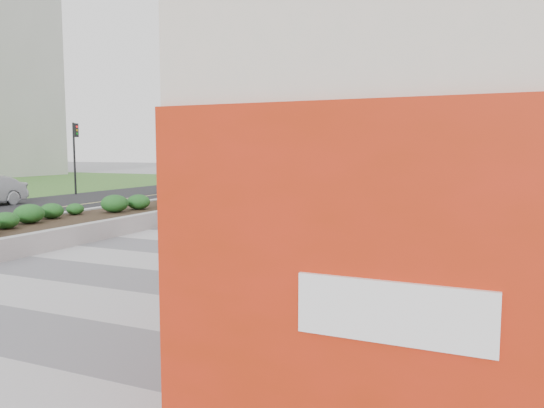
{
  "coord_description": "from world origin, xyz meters",
  "views": [
    {
      "loc": [
        6.69,
        -6.76,
        2.65
      ],
      "look_at": [
        0.64,
        6.91,
        1.1
      ],
      "focal_mm": 35.0,
      "sensor_mm": 36.0,
      "label": 1
    }
  ],
  "objects_px": {
    "planter": "(105,216)",
    "skateboarder": "(262,227)",
    "car_dark": "(186,182)",
    "traffic_signal_far": "(75,147)",
    "traffic_signal_near": "(217,147)"
  },
  "relations": [
    {
      "from": "planter",
      "to": "skateboarder",
      "type": "distance_m",
      "value": 6.87
    },
    {
      "from": "traffic_signal_near",
      "to": "car_dark",
      "type": "height_order",
      "value": "traffic_signal_near"
    },
    {
      "from": "skateboarder",
      "to": "car_dark",
      "type": "bearing_deg",
      "value": 130.15
    },
    {
      "from": "planter",
      "to": "traffic_signal_near",
      "type": "xyz_separation_m",
      "value": [
        -1.73,
        10.5,
        2.34
      ]
    },
    {
      "from": "skateboarder",
      "to": "traffic_signal_far",
      "type": "bearing_deg",
      "value": 147.76
    },
    {
      "from": "traffic_signal_near",
      "to": "traffic_signal_far",
      "type": "relative_size",
      "value": 1.0
    },
    {
      "from": "planter",
      "to": "traffic_signal_far",
      "type": "distance_m",
      "value": 15.0
    },
    {
      "from": "traffic_signal_near",
      "to": "traffic_signal_far",
      "type": "xyz_separation_m",
      "value": [
        -9.2,
        -0.5,
        0.0
      ]
    },
    {
      "from": "skateboarder",
      "to": "planter",
      "type": "bearing_deg",
      "value": 166.51
    },
    {
      "from": "traffic_signal_far",
      "to": "car_dark",
      "type": "xyz_separation_m",
      "value": [
        5.04,
        3.94,
        -2.15
      ]
    },
    {
      "from": "planter",
      "to": "skateboarder",
      "type": "xyz_separation_m",
      "value": [
        6.62,
        -1.79,
        0.29
      ]
    },
    {
      "from": "skateboarder",
      "to": "traffic_signal_near",
      "type": "bearing_deg",
      "value": 125.84
    },
    {
      "from": "planter",
      "to": "car_dark",
      "type": "distance_m",
      "value": 15.13
    },
    {
      "from": "traffic_signal_near",
      "to": "car_dark",
      "type": "distance_m",
      "value": 5.81
    },
    {
      "from": "planter",
      "to": "car_dark",
      "type": "bearing_deg",
      "value": 112.9
    }
  ]
}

